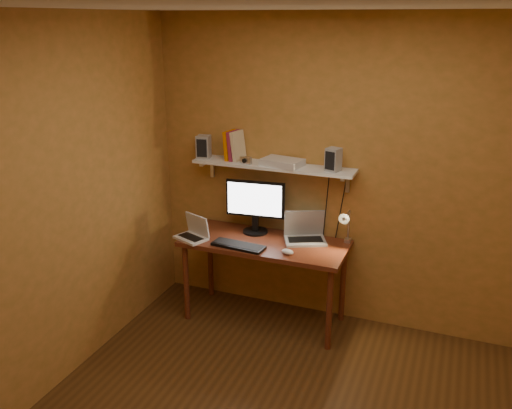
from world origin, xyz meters
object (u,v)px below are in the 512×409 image
at_px(router, 282,162).
at_px(laptop, 305,232).
at_px(speaker_right, 333,160).
at_px(shelf_camera, 246,160).
at_px(speaker_left, 204,147).
at_px(monitor, 255,204).
at_px(keyboard, 238,246).
at_px(desk_lamp, 346,223).
at_px(mouse, 288,252).
at_px(netbook, 194,232).
at_px(wall_shelf, 273,166).
at_px(desk, 265,250).

bearing_deg(router, laptop, -8.46).
xyz_separation_m(speaker_right, shelf_camera, (-0.74, -0.06, -0.06)).
bearing_deg(speaker_left, monitor, -12.05).
relative_size(keyboard, speaker_left, 2.24).
bearing_deg(desk_lamp, shelf_camera, -179.55).
bearing_deg(router, mouse, -63.56).
xyz_separation_m(mouse, desk_lamp, (0.39, 0.31, 0.19)).
distance_m(laptop, keyboard, 0.58).
xyz_separation_m(speaker_left, shelf_camera, (0.42, -0.06, -0.07)).
distance_m(netbook, router, 0.96).
bearing_deg(netbook, desk_lamp, 34.99).
xyz_separation_m(monitor, desk_lamp, (0.81, -0.03, -0.05)).
xyz_separation_m(wall_shelf, shelf_camera, (-0.22, -0.07, 0.05)).
xyz_separation_m(keyboard, desk_lamp, (0.82, 0.32, 0.20)).
bearing_deg(netbook, wall_shelf, 53.14).
bearing_deg(mouse, netbook, -163.11).
bearing_deg(desk_lamp, wall_shelf, 174.12).
height_order(speaker_right, router, speaker_right).
bearing_deg(wall_shelf, laptop, -7.91).
bearing_deg(desk, shelf_camera, 151.57).
bearing_deg(laptop, desk_lamp, -28.65).
bearing_deg(laptop, router, 147.00).
xyz_separation_m(laptop, router, (-0.22, 0.03, 0.59)).
bearing_deg(desk_lamp, laptop, 175.90).
bearing_deg(monitor, wall_shelf, 8.35).
bearing_deg(router, keyboard, -122.32).
bearing_deg(speaker_left, desk_lamp, -11.98).
relative_size(speaker_right, shelf_camera, 1.73).
distance_m(desk, mouse, 0.34).
xyz_separation_m(wall_shelf, monitor, (-0.15, -0.04, -0.35)).
bearing_deg(mouse, desk_lamp, 56.20).
relative_size(mouse, speaker_left, 0.54).
bearing_deg(router, speaker_left, -179.38).
relative_size(monitor, desk_lamp, 1.39).
distance_m(desk_lamp, speaker_left, 1.40).
height_order(monitor, speaker_right, speaker_right).
distance_m(mouse, shelf_camera, 0.85).
distance_m(wall_shelf, router, 0.09).
bearing_deg(monitor, desk, -52.64).
distance_m(laptop, netbook, 0.95).
height_order(desk_lamp, router, router).
relative_size(monitor, netbook, 1.62).
distance_m(monitor, speaker_left, 0.68).
xyz_separation_m(mouse, router, (-0.18, 0.37, 0.63)).
bearing_deg(speaker_right, netbook, -145.08).
height_order(desk, keyboard, keyboard).
xyz_separation_m(monitor, netbook, (-0.44, -0.32, -0.21)).
relative_size(laptop, speaker_left, 2.05).
height_order(netbook, speaker_left, speaker_left).
relative_size(monitor, shelf_camera, 4.80).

